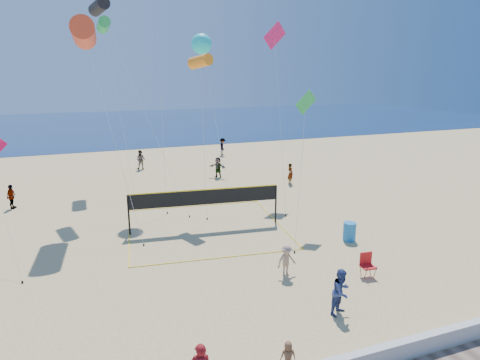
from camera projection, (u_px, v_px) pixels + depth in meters
name	position (u px, v px, depth m)	size (l,w,h in m)	color
ground	(285.00, 323.00, 15.12)	(120.00, 120.00, 0.00)	#D2BA76
ocean	(117.00, 124.00, 71.25)	(140.00, 50.00, 0.03)	navy
toddler	(288.00, 356.00, 11.72)	(0.44, 0.29, 0.91)	brown
bystander_a	(341.00, 292.00, 15.53)	(0.85, 0.66, 1.74)	navy
bystander_b	(287.00, 260.00, 18.48)	(0.91, 0.52, 1.40)	tan
far_person_0	(11.00, 197.00, 27.53)	(0.93, 0.39, 1.59)	gray
far_person_1	(218.00, 167.00, 35.63)	(1.57, 0.50, 1.70)	gray
far_person_2	(290.00, 174.00, 33.57)	(0.60, 0.39, 1.65)	gray
far_person_3	(141.00, 160.00, 38.51)	(0.85, 0.66, 1.76)	gray
far_person_4	(223.00, 147.00, 45.06)	(1.17, 0.67, 1.80)	gray
camp_chair	(367.00, 263.00, 18.47)	(0.61, 0.74, 1.16)	red
trash_barrel	(350.00, 232.00, 22.37)	(0.66, 0.66, 0.99)	#1C6FB8
volleyball_net	(205.00, 202.00, 23.91)	(9.48, 9.35, 2.29)	black
kite_0	(84.00, 33.00, 24.14)	(2.64, 7.86, 11.59)	#E04221
kite_1	(99.00, 7.00, 27.88)	(4.62, 8.09, 13.28)	black
kite_2	(200.00, 62.00, 25.94)	(1.34, 3.61, 9.68)	orange
kite_4	(305.00, 111.00, 23.89)	(3.55, 4.50, 7.66)	green
kite_5	(275.00, 43.00, 29.97)	(3.13, 6.83, 12.07)	#ED2068
kite_7	(201.00, 44.00, 33.62)	(2.12, 7.82, 11.52)	#1ADEE0
kite_8	(104.00, 25.00, 32.59)	(1.26, 8.38, 12.65)	green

